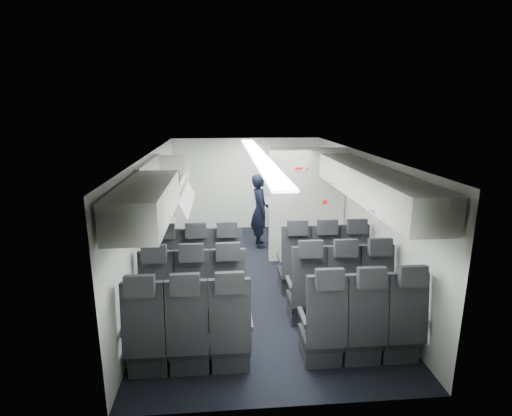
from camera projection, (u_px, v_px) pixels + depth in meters
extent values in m
cube|color=black|center=(258.00, 279.00, 6.81)|extent=(3.40, 6.00, 0.01)
cube|color=white|center=(258.00, 153.00, 6.28)|extent=(3.40, 6.00, 0.01)
cube|color=silver|center=(247.00, 184.00, 9.44)|extent=(3.40, 0.01, 2.15)
cube|color=silver|center=(288.00, 308.00, 3.65)|extent=(3.40, 0.01, 2.15)
cube|color=silver|center=(153.00, 221.00, 6.40)|extent=(0.01, 6.00, 2.15)
cube|color=silver|center=(359.00, 216.00, 6.68)|extent=(0.01, 6.00, 2.15)
cube|color=white|center=(258.00, 155.00, 6.29)|extent=(0.25, 5.52, 0.03)
cube|color=black|center=(170.00, 278.00, 6.19)|extent=(0.44, 0.46, 0.12)
cube|color=#2D2D33|center=(170.00, 288.00, 6.23)|extent=(0.42, 0.42, 0.22)
cube|color=black|center=(166.00, 256.00, 5.87)|extent=(0.44, 0.20, 0.80)
cube|color=black|center=(164.00, 231.00, 5.72)|extent=(0.30, 0.12, 0.23)
cube|color=#2D2D33|center=(154.00, 263.00, 6.08)|extent=(0.05, 0.40, 0.06)
cube|color=#2D2D33|center=(183.00, 262.00, 6.11)|extent=(0.05, 0.40, 0.06)
cube|color=black|center=(199.00, 277.00, 6.23)|extent=(0.44, 0.46, 0.12)
cube|color=#2D2D33|center=(199.00, 287.00, 6.27)|extent=(0.42, 0.42, 0.22)
cube|color=black|center=(197.00, 255.00, 5.91)|extent=(0.44, 0.20, 0.80)
cube|color=black|center=(196.00, 231.00, 5.76)|extent=(0.30, 0.12, 0.23)
cube|color=#2D2D33|center=(184.00, 262.00, 6.11)|extent=(0.05, 0.40, 0.06)
cube|color=#2D2D33|center=(212.00, 261.00, 6.15)|extent=(0.05, 0.40, 0.06)
cube|color=black|center=(228.00, 276.00, 6.27)|extent=(0.44, 0.46, 0.12)
cube|color=#2D2D33|center=(228.00, 286.00, 6.31)|extent=(0.42, 0.42, 0.22)
cube|color=black|center=(227.00, 254.00, 5.94)|extent=(0.44, 0.20, 0.80)
cube|color=black|center=(227.00, 230.00, 5.79)|extent=(0.30, 0.12, 0.23)
cube|color=#2D2D33|center=(213.00, 261.00, 6.15)|extent=(0.05, 0.40, 0.06)
cube|color=#2D2D33|center=(242.00, 260.00, 6.19)|extent=(0.05, 0.40, 0.06)
cube|color=black|center=(293.00, 274.00, 6.35)|extent=(0.44, 0.46, 0.12)
cube|color=#2D2D33|center=(293.00, 283.00, 6.39)|extent=(0.42, 0.42, 0.22)
cube|color=black|center=(296.00, 252.00, 6.03)|extent=(0.44, 0.20, 0.80)
cube|color=black|center=(298.00, 228.00, 5.88)|extent=(0.30, 0.12, 0.23)
cube|color=#2D2D33|center=(280.00, 259.00, 6.24)|extent=(0.05, 0.40, 0.06)
cube|color=#2D2D33|center=(308.00, 258.00, 6.27)|extent=(0.05, 0.40, 0.06)
cube|color=black|center=(321.00, 273.00, 6.39)|extent=(0.44, 0.46, 0.12)
cube|color=#2D2D33|center=(320.00, 282.00, 6.43)|extent=(0.42, 0.42, 0.22)
cube|color=black|center=(325.00, 251.00, 6.07)|extent=(0.44, 0.20, 0.80)
cube|color=black|center=(327.00, 227.00, 5.92)|extent=(0.30, 0.12, 0.23)
cube|color=#2D2D33|center=(308.00, 258.00, 6.27)|extent=(0.05, 0.40, 0.06)
cube|color=#2D2D33|center=(336.00, 257.00, 6.31)|extent=(0.05, 0.40, 0.06)
cube|color=black|center=(348.00, 272.00, 6.43)|extent=(0.44, 0.46, 0.12)
cube|color=#2D2D33|center=(348.00, 281.00, 6.47)|extent=(0.42, 0.42, 0.22)
cube|color=black|center=(354.00, 250.00, 6.10)|extent=(0.44, 0.20, 0.80)
cube|color=black|center=(357.00, 226.00, 5.96)|extent=(0.30, 0.12, 0.23)
cube|color=#2D2D33|center=(336.00, 257.00, 6.31)|extent=(0.05, 0.40, 0.06)
cube|color=#2D2D33|center=(363.00, 256.00, 6.35)|extent=(0.05, 0.40, 0.06)
cube|color=black|center=(161.00, 306.00, 5.32)|extent=(0.44, 0.46, 0.12)
cube|color=#2D2D33|center=(162.00, 317.00, 5.36)|extent=(0.42, 0.42, 0.22)
cube|color=black|center=(157.00, 282.00, 5.00)|extent=(0.44, 0.20, 0.80)
cube|color=black|center=(154.00, 254.00, 4.85)|extent=(0.30, 0.12, 0.23)
cube|color=#2D2D33|center=(143.00, 289.00, 5.21)|extent=(0.05, 0.40, 0.06)
cube|color=#2D2D33|center=(177.00, 288.00, 5.24)|extent=(0.05, 0.40, 0.06)
cube|color=black|center=(195.00, 305.00, 5.36)|extent=(0.44, 0.46, 0.12)
cube|color=#2D2D33|center=(196.00, 316.00, 5.40)|extent=(0.42, 0.42, 0.22)
cube|color=black|center=(193.00, 281.00, 5.04)|extent=(0.44, 0.20, 0.80)
cube|color=black|center=(191.00, 253.00, 4.89)|extent=(0.30, 0.12, 0.23)
cube|color=#2D2D33|center=(178.00, 287.00, 5.24)|extent=(0.05, 0.40, 0.06)
cube|color=#2D2D33|center=(211.00, 286.00, 5.28)|extent=(0.05, 0.40, 0.06)
cube|color=black|center=(229.00, 304.00, 5.40)|extent=(0.44, 0.46, 0.12)
cube|color=#2D2D33|center=(229.00, 314.00, 5.44)|extent=(0.42, 0.42, 0.22)
cube|color=black|center=(229.00, 280.00, 5.07)|extent=(0.44, 0.20, 0.80)
cube|color=black|center=(228.00, 252.00, 4.93)|extent=(0.30, 0.12, 0.23)
cube|color=#2D2D33|center=(212.00, 286.00, 5.28)|extent=(0.05, 0.40, 0.06)
cube|color=#2D2D33|center=(245.00, 285.00, 5.32)|extent=(0.05, 0.40, 0.06)
cube|color=black|center=(304.00, 301.00, 5.48)|extent=(0.44, 0.46, 0.12)
cube|color=#2D2D33|center=(304.00, 311.00, 5.52)|extent=(0.42, 0.42, 0.22)
cube|color=black|center=(309.00, 277.00, 5.16)|extent=(0.44, 0.20, 0.80)
cube|color=black|center=(311.00, 249.00, 5.01)|extent=(0.30, 0.12, 0.23)
cube|color=#2D2D33|center=(289.00, 283.00, 5.37)|extent=(0.05, 0.40, 0.06)
cube|color=#2D2D33|center=(322.00, 282.00, 5.40)|extent=(0.05, 0.40, 0.06)
cube|color=black|center=(336.00, 299.00, 5.52)|extent=(0.44, 0.46, 0.12)
cube|color=#2D2D33|center=(336.00, 310.00, 5.56)|extent=(0.42, 0.42, 0.22)
cube|color=black|center=(343.00, 276.00, 5.20)|extent=(0.44, 0.20, 0.80)
cube|color=black|center=(346.00, 248.00, 5.05)|extent=(0.30, 0.12, 0.23)
cube|color=#2D2D33|center=(322.00, 282.00, 5.40)|extent=(0.05, 0.40, 0.06)
cube|color=#2D2D33|center=(354.00, 281.00, 5.44)|extent=(0.05, 0.40, 0.06)
cube|color=black|center=(368.00, 298.00, 5.56)|extent=(0.44, 0.46, 0.12)
cube|color=#2D2D33|center=(367.00, 308.00, 5.60)|extent=(0.42, 0.42, 0.22)
cube|color=black|center=(376.00, 274.00, 5.23)|extent=(0.44, 0.20, 0.80)
cube|color=black|center=(380.00, 247.00, 5.09)|extent=(0.30, 0.12, 0.23)
cube|color=#2D2D33|center=(355.00, 281.00, 5.44)|extent=(0.05, 0.40, 0.06)
cube|color=#2D2D33|center=(386.00, 280.00, 5.48)|extent=(0.05, 0.40, 0.06)
cube|color=black|center=(150.00, 345.00, 4.45)|extent=(0.44, 0.46, 0.12)
cube|color=#2D2D33|center=(151.00, 358.00, 4.49)|extent=(0.42, 0.42, 0.22)
cube|color=black|center=(143.00, 319.00, 4.13)|extent=(0.44, 0.20, 0.80)
cube|color=black|center=(139.00, 286.00, 3.98)|extent=(0.30, 0.12, 0.23)
cube|color=#2D2D33|center=(127.00, 325.00, 4.34)|extent=(0.05, 0.40, 0.06)
cube|color=#2D2D33|center=(168.00, 324.00, 4.37)|extent=(0.05, 0.40, 0.06)
cube|color=black|center=(190.00, 343.00, 4.49)|extent=(0.44, 0.46, 0.12)
cube|color=#2D2D33|center=(191.00, 356.00, 4.53)|extent=(0.42, 0.42, 0.22)
cube|color=black|center=(187.00, 318.00, 4.17)|extent=(0.44, 0.20, 0.80)
cube|color=black|center=(185.00, 284.00, 4.02)|extent=(0.30, 0.12, 0.23)
cube|color=#2D2D33|center=(169.00, 324.00, 4.38)|extent=(0.05, 0.40, 0.06)
cube|color=#2D2D33|center=(209.00, 322.00, 4.41)|extent=(0.05, 0.40, 0.06)
cube|color=black|center=(230.00, 342.00, 4.53)|extent=(0.44, 0.46, 0.12)
cube|color=#2D2D33|center=(231.00, 354.00, 4.57)|extent=(0.42, 0.42, 0.22)
cube|color=black|center=(230.00, 316.00, 4.21)|extent=(0.44, 0.20, 0.80)
cube|color=black|center=(230.00, 283.00, 4.06)|extent=(0.30, 0.12, 0.23)
cube|color=#2D2D33|center=(210.00, 322.00, 4.41)|extent=(0.05, 0.40, 0.06)
cube|color=#2D2D33|center=(250.00, 320.00, 4.45)|extent=(0.05, 0.40, 0.06)
cube|color=black|center=(320.00, 337.00, 4.62)|extent=(0.44, 0.46, 0.12)
cube|color=#2D2D33|center=(320.00, 349.00, 4.65)|extent=(0.42, 0.42, 0.22)
cube|color=black|center=(327.00, 311.00, 4.29)|extent=(0.44, 0.20, 0.80)
cube|color=black|center=(330.00, 279.00, 4.14)|extent=(0.30, 0.12, 0.23)
cube|color=#2D2D33|center=(303.00, 318.00, 4.50)|extent=(0.05, 0.40, 0.06)
cube|color=#2D2D33|center=(341.00, 316.00, 4.53)|extent=(0.05, 0.40, 0.06)
cube|color=black|center=(358.00, 335.00, 4.65)|extent=(0.44, 0.46, 0.12)
cube|color=#2D2D33|center=(357.00, 347.00, 4.69)|extent=(0.42, 0.42, 0.22)
cube|color=black|center=(367.00, 310.00, 4.33)|extent=(0.44, 0.20, 0.80)
cube|color=black|center=(372.00, 278.00, 4.18)|extent=(0.30, 0.12, 0.23)
cube|color=#2D2D33|center=(342.00, 316.00, 4.54)|extent=(0.05, 0.40, 0.06)
cube|color=#2D2D33|center=(379.00, 314.00, 4.57)|extent=(0.05, 0.40, 0.06)
cube|color=black|center=(395.00, 333.00, 4.69)|extent=(0.44, 0.46, 0.12)
cube|color=#2D2D33|center=(394.00, 345.00, 4.73)|extent=(0.42, 0.42, 0.22)
cube|color=black|center=(407.00, 308.00, 4.37)|extent=(0.44, 0.20, 0.80)
cube|color=black|center=(413.00, 276.00, 4.22)|extent=(0.30, 0.12, 0.23)
cube|color=#2D2D33|center=(380.00, 314.00, 4.57)|extent=(0.05, 0.40, 0.06)
cube|color=#2D2D33|center=(417.00, 312.00, 4.61)|extent=(0.05, 0.40, 0.06)
cube|color=silver|center=(146.00, 202.00, 4.30)|extent=(0.52, 1.80, 0.40)
cylinder|color=slate|center=(170.00, 216.00, 4.36)|extent=(0.04, 0.10, 0.04)
cube|color=#9E9E93|center=(168.00, 188.00, 6.04)|extent=(0.52, 1.70, 0.04)
cube|color=silver|center=(149.00, 175.00, 5.97)|extent=(0.06, 1.70, 0.44)
cube|color=silver|center=(159.00, 186.00, 5.19)|extent=(0.52, 0.04, 0.40)
cube|color=silver|center=(173.00, 167.00, 6.79)|extent=(0.52, 0.04, 0.40)
cube|color=silver|center=(185.00, 195.00, 6.09)|extent=(0.21, 1.61, 0.38)
cube|color=silver|center=(397.00, 197.00, 4.53)|extent=(0.52, 1.80, 0.40)
cylinder|color=slate|center=(374.00, 211.00, 4.55)|extent=(0.04, 0.10, 0.04)
cube|color=silver|center=(349.00, 172.00, 6.22)|extent=(0.52, 1.70, 0.40)
cylinder|color=slate|center=(333.00, 183.00, 6.24)|extent=(0.04, 0.10, 0.04)
cube|color=silver|center=(307.00, 205.00, 7.40)|extent=(1.40, 0.12, 2.13)
cube|color=white|center=(302.00, 168.00, 7.14)|extent=(0.24, 0.01, 0.10)
cube|color=red|center=(299.00, 169.00, 7.13)|extent=(0.13, 0.01, 0.04)
cube|color=red|center=(307.00, 168.00, 7.14)|extent=(0.05, 0.01, 0.03)
cylinder|color=white|center=(325.00, 202.00, 7.34)|extent=(0.11, 0.01, 0.11)
cylinder|color=red|center=(325.00, 202.00, 7.33)|extent=(0.09, 0.01, 0.09)
cube|color=#939399|center=(288.00, 191.00, 9.28)|extent=(0.85, 0.50, 1.90)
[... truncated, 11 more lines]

